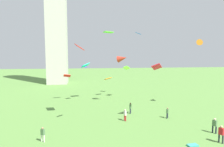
% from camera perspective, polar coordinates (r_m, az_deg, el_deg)
% --- Properties ---
extents(monument_obelisk, '(6.00, 6.00, 49.07)m').
position_cam_1_polar(monument_obelisk, '(65.13, -16.17, 19.10)').
color(monument_obelisk, beige).
rests_on(monument_obelisk, ground_plane).
extents(person_0, '(0.43, 0.53, 1.77)m').
position_cam_1_polar(person_0, '(25.85, 27.93, -13.14)').
color(person_0, '#1E2333').
rests_on(person_0, ground_plane).
extents(person_1, '(0.47, 0.43, 1.58)m').
position_cam_1_polar(person_1, '(22.13, -19.70, -16.29)').
color(person_1, silver).
rests_on(person_1, ground_plane).
extents(person_2, '(0.35, 0.49, 1.63)m').
position_cam_1_polar(person_2, '(27.04, 3.87, -11.86)').
color(person_2, red).
rests_on(person_2, ground_plane).
extents(person_3, '(0.41, 0.50, 1.69)m').
position_cam_1_polar(person_3, '(30.27, 5.43, -9.91)').
color(person_3, '#1E2333').
rests_on(person_3, ground_plane).
extents(person_4, '(0.44, 0.46, 1.55)m').
position_cam_1_polar(person_4, '(29.11, 15.98, -10.88)').
color(person_4, '#1E2333').
rests_on(person_4, ground_plane).
extents(person_5, '(0.42, 0.54, 1.83)m').
position_cam_1_polar(person_5, '(23.49, 29.45, -15.01)').
color(person_5, '#2D3338').
rests_on(person_5, ground_plane).
extents(kite_flying_0, '(1.71, 1.45, 0.73)m').
position_cam_1_polar(kite_flying_0, '(42.14, -1.18, -1.51)').
color(kite_flying_0, orange).
extents(kite_flying_1, '(1.11, 1.13, 0.68)m').
position_cam_1_polar(kite_flying_1, '(24.47, -7.80, 2.39)').
color(kite_flying_1, '#0EEEDA').
extents(kite_flying_2, '(1.51, 1.01, 0.75)m').
position_cam_1_polar(kite_flying_2, '(39.01, -13.08, -0.63)').
color(kite_flying_2, red).
extents(kite_flying_3, '(2.27, 2.05, 1.53)m').
position_cam_1_polar(kite_flying_3, '(35.05, 3.04, 4.45)').
color(kite_flying_3, red).
extents(kite_flying_4, '(1.44, 2.01, 1.04)m').
position_cam_1_polar(kite_flying_4, '(27.12, -9.57, 7.70)').
color(kite_flying_4, red).
extents(kite_flying_5, '(1.34, 1.25, 0.53)m').
position_cam_1_polar(kite_flying_5, '(41.44, 7.71, 11.61)').
color(kite_flying_5, blue).
extents(kite_flying_6, '(1.97, 1.62, 0.26)m').
position_cam_1_polar(kite_flying_6, '(35.71, -1.09, 12.05)').
color(kite_flying_6, '#5CE031').
extents(kite_flying_7, '(1.85, 1.79, 1.07)m').
position_cam_1_polar(kite_flying_7, '(26.66, 13.01, 1.93)').
color(kite_flying_7, red).
extents(kite_flying_8, '(1.46, 1.87, 1.32)m').
position_cam_1_polar(kite_flying_8, '(36.05, 24.03, 8.09)').
color(kite_flying_8, orange).
extents(kite_flying_9, '(1.18, 1.09, 0.35)m').
position_cam_1_polar(kite_flying_9, '(36.67, -8.20, 2.06)').
color(kite_flying_9, '#2839EE').
extents(kite_flying_10, '(1.59, 1.44, 0.73)m').
position_cam_1_polar(kite_flying_10, '(40.03, 4.28, 1.71)').
color(kite_flying_10, '#48E116').
extents(kite_bundle_1, '(1.08, 0.70, 0.17)m').
position_cam_1_polar(kite_bundle_1, '(21.88, 22.65, -18.94)').
color(kite_bundle_1, teal).
rests_on(kite_bundle_1, ground_plane).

